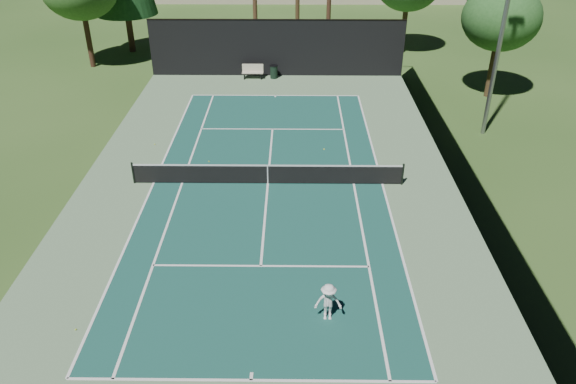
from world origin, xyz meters
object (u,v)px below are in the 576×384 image
Objects in this scene: tennis_net at (268,174)px; park_bench at (253,71)px; tennis_ball_d at (155,144)px; tennis_ball_c at (324,149)px; trash_bin at (274,72)px; player at (328,302)px; tennis_ball_a at (76,329)px; tennis_ball_b at (209,161)px.

tennis_net reaches higher than park_bench.
tennis_net is 192.56× the size of tennis_ball_d.
trash_bin is at bearing 104.72° from tennis_ball_c.
tennis_net is at bearing -89.23° from trash_bin.
tennis_ball_c is 12.10m from trash_bin.
park_bench is (-4.11, 24.56, -0.16)m from player.
tennis_ball_a is 14.13m from tennis_ball_d.
trash_bin is (-3.07, 11.69, 0.44)m from tennis_ball_c.
tennis_ball_d is at bearing 146.12° from tennis_net.
tennis_ball_d is (-8.75, 13.48, -0.68)m from player.
tennis_net is 9.10× the size of player.
trash_bin is at bearing 77.53° from tennis_ball_b.
player is at bearing -92.07° from tennis_ball_c.
tennis_ball_b is at bearing -96.16° from park_bench.
tennis_ball_a is at bearing -88.15° from tennis_ball_d.
tennis_net reaches higher than tennis_ball_a.
player is at bearing -56.99° from tennis_ball_d.
player reaches higher than tennis_net.
tennis_net is at bearing 59.10° from tennis_ball_a.
park_bench is at bearing 96.36° from tennis_net.
tennis_ball_b is 13.18m from park_bench.
player is 12.74m from tennis_ball_b.
tennis_net is 186.71× the size of tennis_ball_b.
trash_bin is (2.92, 13.18, 0.44)m from tennis_ball_b.
tennis_ball_b is at bearing -102.47° from trash_bin.
park_bench reaches higher than tennis_ball_b.
tennis_ball_b is 0.07× the size of trash_bin.
tennis_ball_d is 0.07× the size of trash_bin.
tennis_ball_d is (-0.46, 14.13, 0.00)m from tennis_ball_a.
tennis_ball_b is 0.05× the size of park_bench.
player is 22.16× the size of tennis_ball_a.
tennis_ball_c is at bearing 13.92° from tennis_ball_b.
tennis_ball_c is at bearing 52.49° from tennis_net.
tennis_ball_a is 0.83× the size of tennis_ball_c.
tennis_ball_c is (2.87, 3.73, -0.52)m from tennis_net.
tennis_ball_a is 16.17m from tennis_ball_c.
tennis_ball_b reaches higher than tennis_ball_d.
player reaches higher than trash_bin.
tennis_net is at bearing -35.77° from tennis_ball_b.
tennis_ball_c is 0.08× the size of trash_bin.
tennis_ball_c is at bearing -75.28° from trash_bin.
tennis_ball_b is 6.17m from tennis_ball_c.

